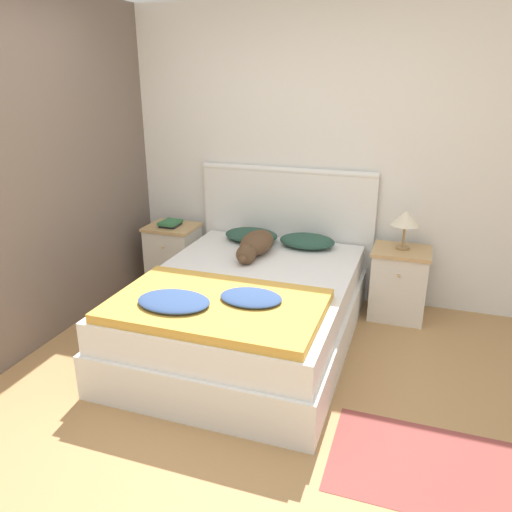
# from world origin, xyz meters

# --- Properties ---
(ground_plane) EXTENTS (16.00, 16.00, 0.00)m
(ground_plane) POSITION_xyz_m (0.00, 0.00, 0.00)
(ground_plane) COLOR tan
(wall_back) EXTENTS (9.00, 0.06, 2.55)m
(wall_back) POSITION_xyz_m (0.00, 2.13, 1.27)
(wall_back) COLOR white
(wall_back) RESTS_ON ground_plane
(wall_side_left) EXTENTS (0.06, 3.10, 2.55)m
(wall_side_left) POSITION_xyz_m (-1.55, 1.05, 1.27)
(wall_side_left) COLOR #706056
(wall_side_left) RESTS_ON ground_plane
(bed) EXTENTS (1.53, 2.09, 0.53)m
(bed) POSITION_xyz_m (-0.06, 0.99, 0.26)
(bed) COLOR white
(bed) RESTS_ON ground_plane
(headboard) EXTENTS (1.61, 0.06, 1.18)m
(headboard) POSITION_xyz_m (-0.06, 2.06, 0.61)
(headboard) COLOR white
(headboard) RESTS_ON ground_plane
(nightstand_left) EXTENTS (0.47, 0.41, 0.60)m
(nightstand_left) POSITION_xyz_m (-1.12, 1.81, 0.30)
(nightstand_left) COLOR silver
(nightstand_left) RESTS_ON ground_plane
(nightstand_right) EXTENTS (0.47, 0.41, 0.60)m
(nightstand_right) POSITION_xyz_m (0.99, 1.81, 0.30)
(nightstand_right) COLOR silver
(nightstand_right) RESTS_ON ground_plane
(pillow_left) EXTENTS (0.48, 0.33, 0.11)m
(pillow_left) POSITION_xyz_m (-0.32, 1.82, 0.59)
(pillow_left) COLOR #284C3D
(pillow_left) RESTS_ON bed
(pillow_right) EXTENTS (0.48, 0.33, 0.11)m
(pillow_right) POSITION_xyz_m (0.19, 1.82, 0.59)
(pillow_right) COLOR #284C3D
(pillow_right) RESTS_ON bed
(quilt) EXTENTS (1.35, 0.86, 0.11)m
(quilt) POSITION_xyz_m (-0.07, 0.42, 0.57)
(quilt) COLOR gold
(quilt) RESTS_ON bed
(dog) EXTENTS (0.26, 0.69, 0.19)m
(dog) POSITION_xyz_m (-0.17, 1.49, 0.62)
(dog) COLOR brown
(dog) RESTS_ON bed
(book_stack) EXTENTS (0.17, 0.22, 0.05)m
(book_stack) POSITION_xyz_m (-1.12, 1.80, 0.63)
(book_stack) COLOR #232328
(book_stack) RESTS_ON nightstand_left
(table_lamp) EXTENTS (0.23, 0.23, 0.32)m
(table_lamp) POSITION_xyz_m (0.99, 1.83, 0.85)
(table_lamp) COLOR #9E7A4C
(table_lamp) RESTS_ON nightstand_right
(rug) EXTENTS (1.13, 0.69, 0.00)m
(rug) POSITION_xyz_m (1.34, 0.05, 0.00)
(rug) COLOR #93423D
(rug) RESTS_ON ground_plane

